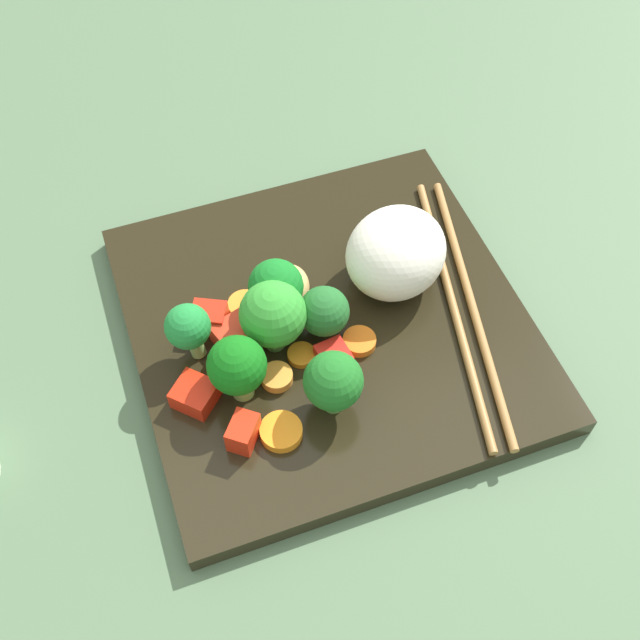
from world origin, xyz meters
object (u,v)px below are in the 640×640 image
Objects in this scene: rice_mound at (396,253)px; broccoli_floret_4 at (237,367)px; chopstick_pair at (462,303)px; carrot_slice_5 at (332,307)px; square_plate at (328,325)px.

broccoli_floret_4 is at bearing 24.44° from rice_mound.
chopstick_pair is at bearing 135.20° from rice_mound.
chopstick_pair is at bearing 164.42° from carrot_slice_5.
square_plate is 9.69cm from broccoli_floret_4.
broccoli_floret_4 is 2.28× the size of carrot_slice_5.
carrot_slice_5 is (-0.52, -0.74, 1.04)cm from square_plate.
broccoli_floret_4 is (7.78, 4.12, 4.05)cm from square_plate.
rice_mound is 3.41× the size of carrot_slice_5.
broccoli_floret_4 is 10.09cm from carrot_slice_5.
square_plate is at bearing 19.62° from rice_mound.
carrot_slice_5 is at bearing 14.28° from rice_mound.
rice_mound is at bearing -155.56° from broccoli_floret_4.
rice_mound is 6.34cm from carrot_slice_5.
carrot_slice_5 is at bearing -149.64° from broccoli_floret_4.
rice_mound is 15.12cm from broccoli_floret_4.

